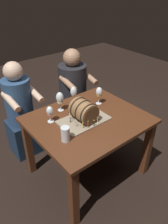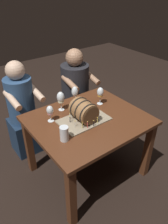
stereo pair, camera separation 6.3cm
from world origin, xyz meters
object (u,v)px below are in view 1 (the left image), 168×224
at_px(wine_glass_empty, 74,92).
at_px(person_seated_left, 21,115).
at_px(dining_table, 88,128).
at_px(beer_pint, 65,134).
at_px(barrel_cake, 84,112).
at_px(wine_glass_amber, 99,93).
at_px(wine_glass_rose, 50,112).
at_px(wine_glass_white, 60,98).
at_px(person_seated_right, 73,94).

distance_m(wine_glass_empty, person_seated_left, 0.71).
relative_size(dining_table, beer_pint, 8.19).
xyz_separation_m(beer_pint, person_seated_left, (-0.02, 0.91, -0.26)).
relative_size(barrel_cake, wine_glass_amber, 2.45).
relative_size(wine_glass_rose, wine_glass_white, 0.80).
xyz_separation_m(wine_glass_amber, wine_glass_rose, (-0.60, 0.03, -0.02)).
bearing_deg(beer_pint, person_seated_right, 50.68).
height_order(beer_pint, person_seated_left, person_seated_left).
xyz_separation_m(wine_glass_white, person_seated_right, (0.50, 0.47, -0.31)).
height_order(wine_glass_empty, person_seated_left, person_seated_left).
bearing_deg(dining_table, wine_glass_amber, 28.77).
bearing_deg(wine_glass_empty, beer_pint, -132.69).
bearing_deg(person_seated_right, wine_glass_amber, -99.03).
relative_size(wine_glass_empty, person_seated_right, 0.16).
bearing_deg(person_seated_left, wine_glass_rose, -83.40).
xyz_separation_m(wine_glass_amber, wine_glass_white, (-0.40, 0.15, 0.01)).
bearing_deg(barrel_cake, wine_glass_rose, 143.65).
bearing_deg(wine_glass_rose, person_seated_right, 40.05).
distance_m(wine_glass_rose, person_seated_right, 0.95).
distance_m(wine_glass_white, person_seated_left, 0.63).
distance_m(wine_glass_white, person_seated_right, 0.75).
xyz_separation_m(beer_pint, person_seated_right, (0.74, 0.91, -0.24)).
bearing_deg(person_seated_left, wine_glass_white, -61.16).
distance_m(wine_glass_empty, person_seated_right, 0.59).
distance_m(wine_glass_amber, wine_glass_white, 0.43).
bearing_deg(person_seated_right, person_seated_left, -179.96).
height_order(person_seated_left, person_seated_right, person_seated_left).
xyz_separation_m(wine_glass_amber, person_seated_left, (-0.66, 0.61, -0.33)).
bearing_deg(barrel_cake, wine_glass_amber, 25.33).
distance_m(dining_table, wine_glass_white, 0.41).
relative_size(barrel_cake, wine_glass_empty, 2.54).
bearing_deg(dining_table, wine_glass_white, 112.15).
bearing_deg(person_seated_left, dining_table, -63.69).
bearing_deg(wine_glass_empty, barrel_cake, -111.63).
relative_size(wine_glass_amber, person_seated_right, 0.17).
xyz_separation_m(barrel_cake, beer_pint, (-0.31, -0.13, -0.03)).
bearing_deg(wine_glass_amber, wine_glass_empty, 135.29).
distance_m(barrel_cake, person_seated_right, 0.93).
bearing_deg(wine_glass_amber, beer_pint, -155.64).
xyz_separation_m(dining_table, barrel_cake, (-0.05, -0.00, 0.22)).
xyz_separation_m(dining_table, wine_glass_amber, (0.28, 0.16, 0.25)).
height_order(barrel_cake, wine_glass_rose, barrel_cake).
relative_size(wine_glass_amber, wine_glass_white, 0.94).
xyz_separation_m(barrel_cake, wine_glass_white, (-0.07, 0.30, 0.04)).
xyz_separation_m(wine_glass_rose, person_seated_left, (-0.07, 0.58, -0.31)).
height_order(beer_pint, person_seated_right, person_seated_right).
bearing_deg(person_seated_right, wine_glass_white, -136.99).
distance_m(dining_table, person_seated_right, 0.86).
height_order(barrel_cake, wine_glass_empty, barrel_cake).
xyz_separation_m(wine_glass_empty, wine_glass_white, (-0.21, -0.05, 0.01)).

